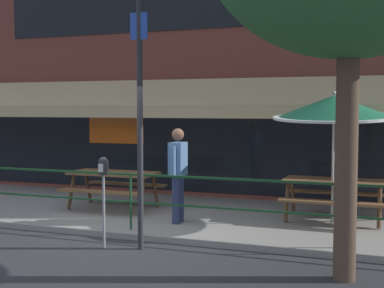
{
  "coord_description": "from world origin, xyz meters",
  "views": [
    {
      "loc": [
        4.1,
        -7.79,
        2.17
      ],
      "look_at": [
        0.64,
        1.6,
        1.5
      ],
      "focal_mm": 50.0,
      "sensor_mm": 36.0,
      "label": 1
    }
  ],
  "objects": [
    {
      "name": "restaurant_building",
      "position": [
        -0.0,
        4.22,
        3.35
      ],
      "size": [
        15.0,
        1.6,
        6.74
      ],
      "color": "brown",
      "rests_on": "ground"
    },
    {
      "name": "patio_deck",
      "position": [
        0.0,
        2.0,
        0.05
      ],
      "size": [
        15.0,
        4.0,
        0.1
      ],
      "primitive_type": "cube",
      "color": "gray",
      "rests_on": "ground"
    },
    {
      "name": "picnic_table_centre",
      "position": [
        3.18,
        2.21,
        0.71
      ],
      "size": [
        1.8,
        1.42,
        0.76
      ],
      "color": "brown",
      "rests_on": "patio_deck"
    },
    {
      "name": "street_sign_pole",
      "position": [
        0.55,
        -0.45,
        2.42
      ],
      "size": [
        0.28,
        0.09,
        4.72
      ],
      "color": "#2D2D33",
      "rests_on": "ground"
    },
    {
      "name": "picnic_table_left",
      "position": [
        -1.19,
        1.88,
        0.71
      ],
      "size": [
        1.8,
        1.42,
        0.76
      ],
      "color": "brown",
      "rests_on": "patio_deck"
    },
    {
      "name": "patio_railing",
      "position": [
        0.0,
        0.3,
        0.8
      ],
      "size": [
        13.84,
        0.04,
        0.97
      ],
      "color": "#194723",
      "rests_on": "patio_deck"
    },
    {
      "name": "pedestrian_walking",
      "position": [
        0.55,
        1.11,
        1.06
      ],
      "size": [
        0.26,
        0.62,
        1.71
      ],
      "color": "navy",
      "rests_on": "patio_deck"
    },
    {
      "name": "ground_plane",
      "position": [
        0.0,
        0.0,
        0.0
      ],
      "size": [
        120.0,
        120.0,
        0.0
      ],
      "primitive_type": "plane",
      "color": "#2D2D30"
    },
    {
      "name": "parking_meter_far",
      "position": [
        -0.02,
        -0.59,
        1.15
      ],
      "size": [
        0.15,
        0.16,
        1.42
      ],
      "color": "gray",
      "rests_on": "ground"
    },
    {
      "name": "patio_umbrella_centre",
      "position": [
        3.18,
        1.98,
        2.18
      ],
      "size": [
        2.14,
        2.14,
        2.38
      ],
      "color": "#B7B2A8",
      "rests_on": "patio_deck"
    }
  ]
}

